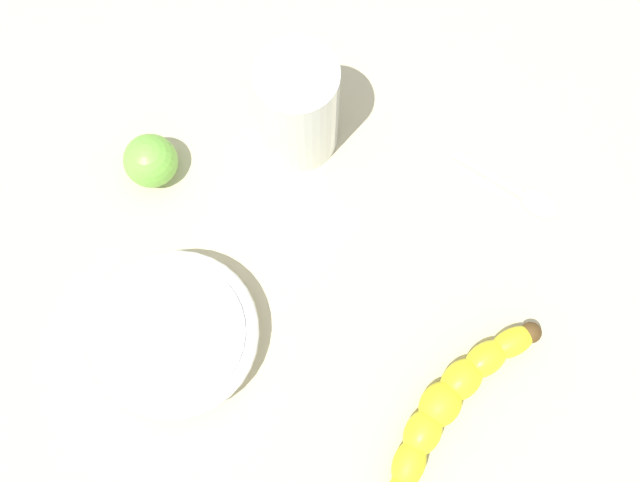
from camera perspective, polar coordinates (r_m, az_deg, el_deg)
name	(u,v)px	position (r cm, az deg, el deg)	size (l,w,h in cm)	color
wooden_tabletop	(328,287)	(71.69, 0.58, -3.45)	(120.00, 120.00, 3.00)	#C6BB92
banana	(447,410)	(67.84, 9.53, -12.39)	(12.44, 19.31, 3.48)	yellow
smoothie_glass	(299,109)	(68.96, -1.62, 9.87)	(7.22, 7.22, 12.96)	silver
ceramic_bowl	(175,333)	(68.37, -10.81, -6.77)	(14.84, 14.84, 3.61)	white
lime_fruit	(151,161)	(72.77, -12.59, 5.90)	(5.06, 5.06, 5.06)	#75C142
teaspoon	(534,202)	(74.69, 15.76, 2.80)	(9.95, 7.70, 0.80)	silver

